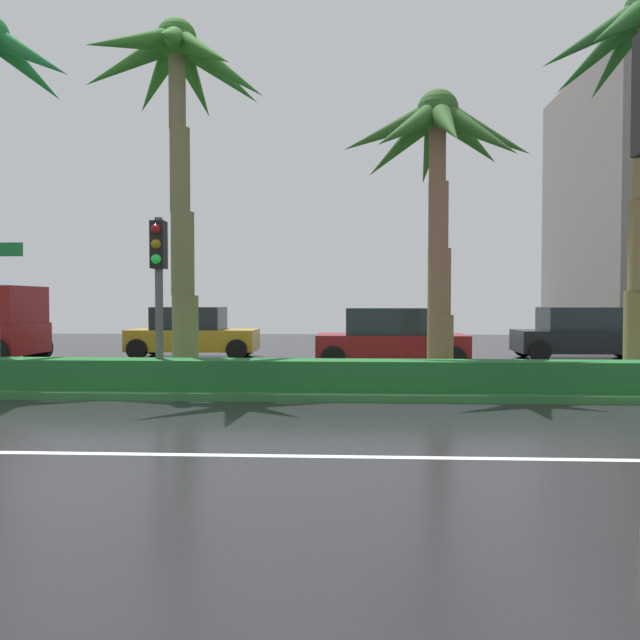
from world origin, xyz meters
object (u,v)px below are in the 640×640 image
at_px(palm_tree_centre, 179,100).
at_px(car_in_traffic_third, 581,334).
at_px(palm_tree_centre_right, 438,157).
at_px(car_in_traffic_leading, 192,333).
at_px(car_in_traffic_second, 389,339).
at_px(traffic_signal_median_right, 159,271).

relative_size(palm_tree_centre, car_in_traffic_third, 1.89).
bearing_deg(palm_tree_centre_right, car_in_traffic_leading, 136.52).
height_order(palm_tree_centre_right, car_in_traffic_third, palm_tree_centre_right).
relative_size(car_in_traffic_second, car_in_traffic_third, 1.00).
distance_m(palm_tree_centre, car_in_traffic_third, 14.42).
bearing_deg(car_in_traffic_second, palm_tree_centre_right, -79.14).
height_order(car_in_traffic_second, car_in_traffic_third, same).
bearing_deg(car_in_traffic_third, car_in_traffic_leading, 179.67).
height_order(traffic_signal_median_right, car_in_traffic_third, traffic_signal_median_right).
height_order(traffic_signal_median_right, car_in_traffic_leading, traffic_signal_median_right).
relative_size(palm_tree_centre, car_in_traffic_leading, 1.89).
bearing_deg(palm_tree_centre_right, palm_tree_centre, 178.47).
bearing_deg(palm_tree_centre, car_in_traffic_second, 38.28).
bearing_deg(palm_tree_centre_right, car_in_traffic_second, 100.86).
bearing_deg(car_in_traffic_second, palm_tree_centre, -141.72).
bearing_deg(traffic_signal_median_right, palm_tree_centre, 89.64).
relative_size(traffic_signal_median_right, car_in_traffic_second, 0.80).
relative_size(palm_tree_centre, palm_tree_centre_right, 1.27).
relative_size(car_in_traffic_leading, car_in_traffic_third, 1.00).
relative_size(traffic_signal_median_right, car_in_traffic_third, 0.80).
xyz_separation_m(palm_tree_centre, car_in_traffic_leading, (-1.52, 6.77, -5.64)).
relative_size(palm_tree_centre, car_in_traffic_second, 1.89).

